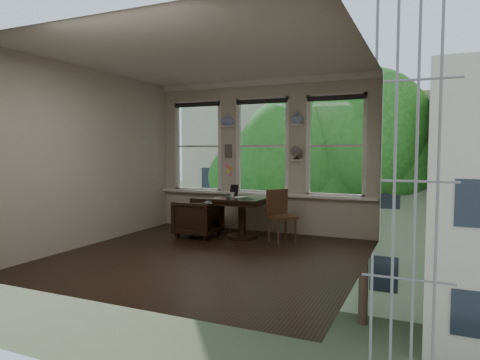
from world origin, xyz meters
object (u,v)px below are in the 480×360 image
at_px(table, 242,218).
at_px(mug, 232,195).
at_px(laptop, 247,198).
at_px(armchair_left, 198,218).
at_px(side_chair_right, 282,216).

bearing_deg(table, mug, -168.68).
bearing_deg(laptop, armchair_left, -177.92).
bearing_deg(side_chair_right, laptop, 142.35).
distance_m(table, side_chair_right, 0.80).
distance_m(armchair_left, side_chair_right, 1.62).
xyz_separation_m(armchair_left, mug, (0.63, 0.16, 0.45)).
relative_size(table, laptop, 3.00).
xyz_separation_m(side_chair_right, laptop, (-0.62, -0.11, 0.30)).
bearing_deg(laptop, mug, 159.67).
distance_m(table, mug, 0.46).
height_order(laptop, mug, mug).
xyz_separation_m(armchair_left, laptop, (0.99, 0.02, 0.41)).
height_order(armchair_left, side_chair_right, side_chair_right).
relative_size(table, mug, 9.08).
distance_m(laptop, mug, 0.39).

